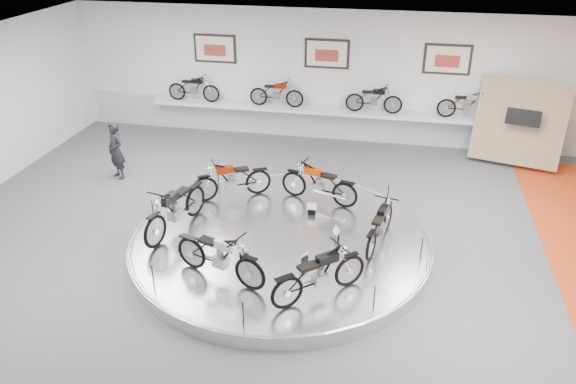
% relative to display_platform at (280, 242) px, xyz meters
% --- Properties ---
extents(floor, '(16.00, 16.00, 0.00)m').
position_rel_display_platform_xyz_m(floor, '(0.00, -0.30, -0.15)').
color(floor, '#505053').
rests_on(floor, ground).
extents(ceiling, '(16.00, 16.00, 0.00)m').
position_rel_display_platform_xyz_m(ceiling, '(0.00, -0.30, 3.85)').
color(ceiling, white).
rests_on(ceiling, wall_back).
extents(wall_back, '(16.00, 0.00, 16.00)m').
position_rel_display_platform_xyz_m(wall_back, '(0.00, 6.70, 1.85)').
color(wall_back, silver).
rests_on(wall_back, floor).
extents(dado_band, '(15.68, 0.04, 1.10)m').
position_rel_display_platform_xyz_m(dado_band, '(0.00, 6.68, 0.40)').
color(dado_band, '#BCBCBA').
rests_on(dado_band, floor).
extents(display_platform, '(6.40, 6.40, 0.30)m').
position_rel_display_platform_xyz_m(display_platform, '(0.00, 0.00, 0.00)').
color(display_platform, silver).
rests_on(display_platform, floor).
extents(platform_rim, '(6.40, 6.40, 0.10)m').
position_rel_display_platform_xyz_m(platform_rim, '(0.00, 0.00, 0.12)').
color(platform_rim, '#B2B2BA').
rests_on(platform_rim, display_platform).
extents(shelf, '(11.00, 0.55, 0.10)m').
position_rel_display_platform_xyz_m(shelf, '(0.00, 6.40, 0.85)').
color(shelf, silver).
rests_on(shelf, wall_back).
extents(poster_left, '(1.35, 0.06, 0.88)m').
position_rel_display_platform_xyz_m(poster_left, '(-3.50, 6.66, 2.55)').
color(poster_left, silver).
rests_on(poster_left, wall_back).
extents(poster_center, '(1.35, 0.06, 0.88)m').
position_rel_display_platform_xyz_m(poster_center, '(0.00, 6.66, 2.55)').
color(poster_center, silver).
rests_on(poster_center, wall_back).
extents(poster_right, '(1.35, 0.06, 0.88)m').
position_rel_display_platform_xyz_m(poster_right, '(3.50, 6.66, 2.55)').
color(poster_right, silver).
rests_on(poster_right, wall_back).
extents(display_panel, '(2.56, 1.52, 2.30)m').
position_rel_display_platform_xyz_m(display_panel, '(5.60, 5.80, 1.10)').
color(display_panel, '#9C7D61').
rests_on(display_panel, floor).
extents(shelf_bike_a, '(1.22, 0.43, 0.73)m').
position_rel_display_platform_xyz_m(shelf_bike_a, '(-4.20, 6.40, 1.27)').
color(shelf_bike_a, black).
rests_on(shelf_bike_a, shelf).
extents(shelf_bike_b, '(1.22, 0.43, 0.73)m').
position_rel_display_platform_xyz_m(shelf_bike_b, '(-1.50, 6.40, 1.27)').
color(shelf_bike_b, maroon).
rests_on(shelf_bike_b, shelf).
extents(shelf_bike_c, '(1.22, 0.43, 0.73)m').
position_rel_display_platform_xyz_m(shelf_bike_c, '(1.50, 6.40, 1.27)').
color(shelf_bike_c, black).
rests_on(shelf_bike_c, shelf).
extents(shelf_bike_d, '(1.22, 0.43, 0.73)m').
position_rel_display_platform_xyz_m(shelf_bike_d, '(4.20, 6.40, 1.27)').
color(shelf_bike_d, '#B3B3B8').
rests_on(shelf_bike_d, shelf).
extents(bike_a, '(0.88, 1.64, 0.92)m').
position_rel_display_platform_xyz_m(bike_a, '(2.08, 0.13, 0.61)').
color(bike_a, black).
rests_on(bike_a, display_platform).
extents(bike_b, '(1.75, 1.00, 0.97)m').
position_rel_display_platform_xyz_m(bike_b, '(0.56, 1.76, 0.64)').
color(bike_b, '#B92F00').
rests_on(bike_b, display_platform).
extents(bike_c, '(1.72, 1.32, 0.97)m').
position_rel_display_platform_xyz_m(bike_c, '(-1.53, 1.55, 0.64)').
color(bike_c, maroon).
rests_on(bike_c, display_platform).
extents(bike_d, '(1.07, 1.96, 1.09)m').
position_rel_display_platform_xyz_m(bike_d, '(-2.26, -0.18, 0.70)').
color(bike_d, black).
rests_on(bike_d, display_platform).
extents(bike_e, '(1.82, 1.14, 1.01)m').
position_rel_display_platform_xyz_m(bike_e, '(-0.79, -1.70, 0.65)').
color(bike_e, '#B3B3B8').
rests_on(bike_e, display_platform).
extents(bike_f, '(1.64, 1.55, 0.98)m').
position_rel_display_platform_xyz_m(bike_f, '(1.12, -1.88, 0.64)').
color(bike_f, black).
rests_on(bike_f, display_platform).
extents(visitor, '(0.69, 0.64, 1.59)m').
position_rel_display_platform_xyz_m(visitor, '(-5.08, 2.64, 0.64)').
color(visitor, black).
rests_on(visitor, floor).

